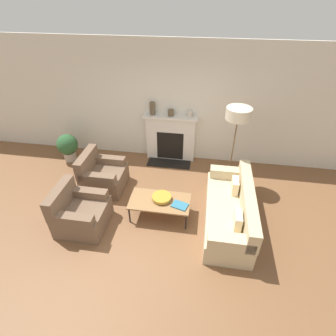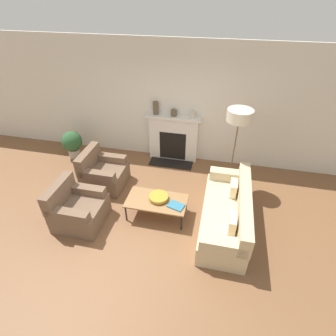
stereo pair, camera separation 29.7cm
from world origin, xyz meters
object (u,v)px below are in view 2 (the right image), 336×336
at_px(armchair_near, 77,209).
at_px(book, 176,206).
at_px(fireplace, 173,139).
at_px(bowl, 159,197).
at_px(armchair_far, 103,173).
at_px(mantel_vase_center_left, 174,113).
at_px(coffee_table, 157,201).
at_px(couch, 228,213).
at_px(floor_lamp, 239,120).
at_px(mantel_vase_left, 156,108).
at_px(mantel_vase_center_right, 193,115).
at_px(potted_plant, 72,143).

relative_size(armchair_near, book, 2.56).
bearing_deg(fireplace, bowl, -86.18).
distance_m(fireplace, armchair_far, 1.96).
bearing_deg(mantel_vase_center_left, coffee_table, -87.10).
bearing_deg(couch, armchair_far, -103.35).
bearing_deg(armchair_near, coffee_table, -71.57).
bearing_deg(armchair_near, book, -77.73).
distance_m(bowl, mantel_vase_center_left, 2.25).
bearing_deg(bowl, floor_lamp, 44.09).
bearing_deg(mantel_vase_left, armchair_far, -121.57).
bearing_deg(fireplace, armchair_far, -133.03).
relative_size(fireplace, mantel_vase_center_right, 9.19).
xyz_separation_m(coffee_table, floor_lamp, (1.37, 1.34, 1.24)).
distance_m(floor_lamp, mantel_vase_left, 2.09).
distance_m(armchair_near, potted_plant, 2.45).
bearing_deg(floor_lamp, mantel_vase_center_right, 142.54).
height_order(bowl, potted_plant, potted_plant).
height_order(fireplace, coffee_table, fireplace).
distance_m(armchair_near, coffee_table, 1.51).
xyz_separation_m(armchair_far, floor_lamp, (2.80, 0.65, 1.29)).
bearing_deg(floor_lamp, potted_plant, 175.99).
xyz_separation_m(armchair_near, bowl, (1.46, 0.52, 0.13)).
distance_m(armchair_near, book, 1.87).
bearing_deg(book, potted_plant, 167.81).
height_order(armchair_near, floor_lamp, floor_lamp).
bearing_deg(book, mantel_vase_left, 130.02).
distance_m(couch, armchair_far, 2.87).
bearing_deg(mantel_vase_center_left, bowl, -86.21).
distance_m(couch, mantel_vase_center_left, 2.73).
relative_size(fireplace, potted_plant, 1.87).
xyz_separation_m(book, potted_plant, (-3.09, 1.71, 0.01)).
height_order(couch, mantel_vase_left, mantel_vase_left).
xyz_separation_m(armchair_near, potted_plant, (-1.26, 2.10, 0.10)).
relative_size(bowl, mantel_vase_left, 1.20).
xyz_separation_m(mantel_vase_center_left, potted_plant, (-2.58, -0.50, -0.86)).
distance_m(mantel_vase_left, mantel_vase_center_right, 0.90).
bearing_deg(bowl, armchair_near, -160.28).
relative_size(bowl, floor_lamp, 0.21).
height_order(coffee_table, mantel_vase_left, mantel_vase_left).
distance_m(couch, mantel_vase_left, 3.02).
bearing_deg(couch, mantel_vase_center_left, -145.04).
relative_size(couch, coffee_table, 1.77).
relative_size(bowl, mantel_vase_center_left, 2.45).
bearing_deg(coffee_table, mantel_vase_center_right, 80.81).
distance_m(fireplace, mantel_vase_left, 0.89).
bearing_deg(floor_lamp, armchair_near, -146.98).
bearing_deg(book, armchair_far, 173.85).
xyz_separation_m(mantel_vase_center_left, mantel_vase_center_right, (0.45, 0.00, -0.00)).
xyz_separation_m(armchair_far, bowl, (1.46, -0.65, 0.13)).
relative_size(bowl, mantel_vase_center_right, 2.57).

